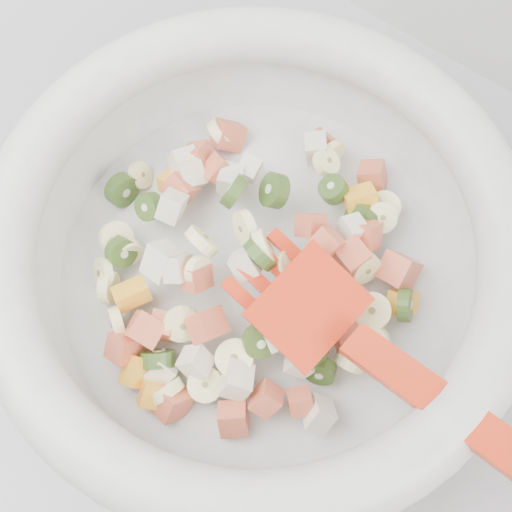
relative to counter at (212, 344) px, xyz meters
The scene contains 2 objects.
counter is the anchor object (origin of this frame).
mixing_bowl 0.52m from the counter, ahead, with size 0.52×0.39×0.14m.
Camera 1 is at (0.19, 1.30, 1.39)m, focal length 45.00 mm.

